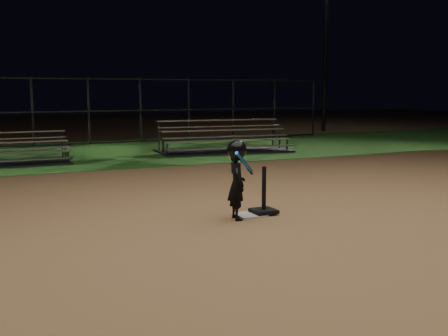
% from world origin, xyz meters
% --- Properties ---
extents(ground, '(80.00, 80.00, 0.00)m').
position_xyz_m(ground, '(0.00, 0.00, 0.00)').
color(ground, '#986F45').
rests_on(ground, ground).
extents(grass_strip, '(60.00, 8.00, 0.01)m').
position_xyz_m(grass_strip, '(0.00, 10.00, 0.01)').
color(grass_strip, '#21521A').
rests_on(grass_strip, ground).
extents(home_plate, '(0.45, 0.45, 0.02)m').
position_xyz_m(home_plate, '(0.00, 0.00, 0.01)').
color(home_plate, beige).
rests_on(home_plate, ground).
extents(batting_tee, '(0.38, 0.38, 0.77)m').
position_xyz_m(batting_tee, '(0.24, -0.02, 0.16)').
color(batting_tee, black).
rests_on(batting_tee, home_plate).
extents(child_batter, '(0.47, 0.55, 1.25)m').
position_xyz_m(child_batter, '(-0.32, -0.16, 0.66)').
color(child_batter, black).
rests_on(child_batter, ground).
extents(bleacher_left, '(3.56, 1.75, 0.87)m').
position_xyz_m(bleacher_left, '(-3.33, 8.26, 0.18)').
color(bleacher_left, '#B6B6BB').
rests_on(bleacher_left, ground).
extents(bleacher_right, '(4.45, 2.49, 1.04)m').
position_xyz_m(bleacher_right, '(3.53, 8.61, 0.22)').
color(bleacher_right, silver).
rests_on(bleacher_right, ground).
extents(backstop_fence, '(20.08, 0.08, 2.50)m').
position_xyz_m(backstop_fence, '(0.00, 13.00, 1.25)').
color(backstop_fence, '#38383D').
rests_on(backstop_fence, ground).
extents(light_pole_right, '(0.90, 0.53, 8.30)m').
position_xyz_m(light_pole_right, '(12.00, 14.94, 4.95)').
color(light_pole_right, '#2D2D30').
rests_on(light_pole_right, ground).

